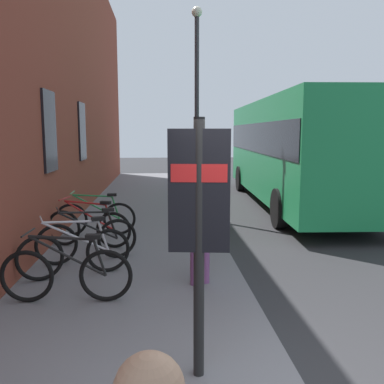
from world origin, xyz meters
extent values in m
plane|color=#2D2D30|center=(6.00, -1.00, 0.00)|extent=(60.00, 60.00, 0.00)
cube|color=slate|center=(8.00, 1.75, 0.06)|extent=(24.00, 3.50, 0.12)
cube|color=brown|center=(9.00, 3.80, 4.07)|extent=(22.00, 0.60, 8.15)
cube|color=black|center=(5.50, 3.48, 2.40)|extent=(0.90, 0.06, 1.60)
cube|color=black|center=(9.00, 3.48, 2.40)|extent=(0.90, 0.06, 1.60)
torus|color=black|center=(2.45, 3.09, 0.48)|extent=(0.09, 0.72, 0.72)
torus|color=black|center=(2.41, 2.04, 0.48)|extent=(0.09, 0.72, 0.72)
cylinder|color=black|center=(2.43, 2.54, 0.76)|extent=(0.08, 1.02, 0.58)
cylinder|color=black|center=(2.43, 2.61, 1.00)|extent=(0.07, 0.85, 0.09)
cylinder|color=black|center=(2.41, 2.11, 0.73)|extent=(0.04, 0.19, 0.51)
cube|color=black|center=(2.41, 2.19, 1.02)|extent=(0.11, 0.20, 0.06)
cylinder|color=black|center=(2.45, 3.04, 1.08)|extent=(0.48, 0.05, 0.02)
torus|color=black|center=(3.27, 3.14, 0.48)|extent=(0.29, 0.70, 0.72)
torus|color=black|center=(3.62, 2.15, 0.48)|extent=(0.29, 0.70, 0.72)
cylinder|color=silver|center=(3.45, 2.63, 0.76)|extent=(0.37, 0.97, 0.58)
cylinder|color=silver|center=(3.43, 2.70, 1.00)|extent=(0.31, 0.82, 0.09)
cylinder|color=silver|center=(3.59, 2.22, 0.73)|extent=(0.09, 0.19, 0.51)
cube|color=black|center=(3.57, 2.30, 1.02)|extent=(0.16, 0.22, 0.06)
cylinder|color=silver|center=(3.29, 3.10, 1.08)|extent=(0.46, 0.18, 0.02)
torus|color=black|center=(4.04, 3.08, 0.48)|extent=(0.29, 0.70, 0.72)
torus|color=black|center=(4.39, 2.09, 0.48)|extent=(0.29, 0.70, 0.72)
cylinder|color=black|center=(4.22, 2.56, 0.76)|extent=(0.37, 0.97, 0.58)
cylinder|color=black|center=(4.20, 2.63, 1.00)|extent=(0.31, 0.82, 0.09)
cylinder|color=black|center=(4.36, 2.16, 0.73)|extent=(0.09, 0.19, 0.51)
cube|color=black|center=(4.34, 2.23, 1.02)|extent=(0.16, 0.22, 0.06)
cylinder|color=black|center=(4.06, 3.03, 1.08)|extent=(0.46, 0.18, 0.02)
torus|color=black|center=(5.31, 3.24, 0.48)|extent=(0.23, 0.71, 0.72)
torus|color=black|center=(5.06, 2.22, 0.48)|extent=(0.23, 0.71, 0.72)
cylinder|color=#B21E1E|center=(5.18, 2.71, 0.76)|extent=(0.27, 1.00, 0.58)
cylinder|color=#B21E1E|center=(5.20, 2.78, 1.00)|extent=(0.24, 0.84, 0.09)
cylinder|color=#B21E1E|center=(5.08, 2.30, 0.73)|extent=(0.08, 0.19, 0.51)
cube|color=black|center=(5.10, 2.37, 1.02)|extent=(0.14, 0.22, 0.06)
cylinder|color=#B21E1E|center=(5.30, 3.20, 1.08)|extent=(0.47, 0.14, 0.02)
torus|color=black|center=(6.11, 3.26, 0.48)|extent=(0.07, 0.72, 0.72)
torus|color=black|center=(6.13, 2.21, 0.48)|extent=(0.07, 0.72, 0.72)
cylinder|color=#267F3F|center=(6.12, 2.71, 0.76)|extent=(0.06, 1.02, 0.58)
cylinder|color=#267F3F|center=(6.12, 2.79, 1.00)|extent=(0.05, 0.85, 0.09)
cylinder|color=#267F3F|center=(6.13, 2.29, 0.73)|extent=(0.04, 0.19, 0.51)
cube|color=black|center=(6.13, 2.36, 1.02)|extent=(0.10, 0.20, 0.06)
cylinder|color=#267F3F|center=(6.11, 3.21, 1.08)|extent=(0.48, 0.03, 0.02)
cylinder|color=black|center=(0.60, 0.95, 1.32)|extent=(0.10, 0.10, 2.40)
cube|color=black|center=(0.60, 0.95, 1.87)|extent=(0.15, 0.56, 1.10)
cube|color=red|center=(0.60, 0.95, 2.03)|extent=(0.15, 0.50, 0.16)
cube|color=#1E8C4C|center=(10.29, -3.00, 1.85)|extent=(10.60, 2.97, 3.00)
cube|color=black|center=(10.29, -3.00, 2.21)|extent=(10.39, 3.00, 0.90)
cylinder|color=black|center=(6.88, -4.05, 0.50)|extent=(1.01, 0.30, 1.00)
cylinder|color=black|center=(6.98, -1.65, 0.50)|extent=(1.01, 0.30, 1.00)
cylinder|color=black|center=(13.59, -4.35, 0.50)|extent=(1.01, 0.30, 1.00)
cylinder|color=black|center=(13.70, -1.95, 0.50)|extent=(1.01, 0.30, 1.00)
cylinder|color=#723F72|center=(2.94, 0.80, 0.56)|extent=(0.13, 0.13, 0.89)
cylinder|color=#723F72|center=(3.01, 0.63, 0.56)|extent=(0.13, 0.13, 0.89)
cube|color=maroon|center=(2.98, 0.71, 1.34)|extent=(0.44, 0.58, 0.67)
sphere|color=#D8AD8C|center=(2.98, 0.71, 1.80)|extent=(0.24, 0.24, 0.24)
cylinder|color=maroon|center=(2.86, 0.98, 1.30)|extent=(0.10, 0.10, 0.59)
cylinder|color=maroon|center=(3.09, 0.45, 1.30)|extent=(0.10, 0.10, 0.59)
cylinder|color=#333338|center=(8.32, 0.30, 2.74)|extent=(0.12, 0.12, 5.24)
sphere|color=silver|center=(8.32, 0.30, 5.48)|extent=(0.28, 0.28, 0.28)
camera|label=1|loc=(-3.04, 1.29, 2.39)|focal=39.06mm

